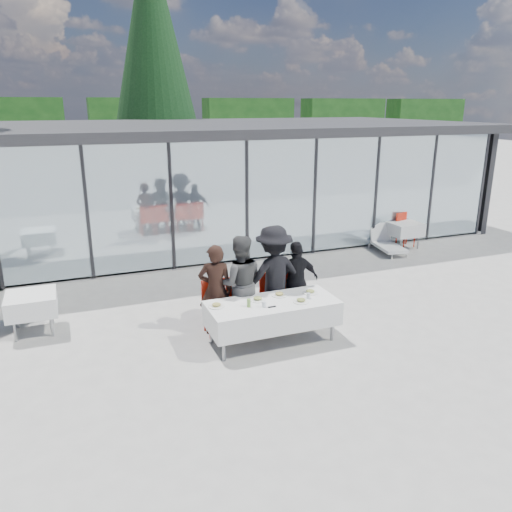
% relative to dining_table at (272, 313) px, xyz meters
% --- Properties ---
extents(ground, '(90.00, 90.00, 0.00)m').
position_rel_dining_table_xyz_m(ground, '(0.16, 0.47, -0.54)').
color(ground, '#9E9C96').
rests_on(ground, ground).
extents(pavilion, '(14.80, 8.80, 3.44)m').
position_rel_dining_table_xyz_m(pavilion, '(2.16, 8.64, 1.61)').
color(pavilion, gray).
rests_on(pavilion, ground).
extents(treeline, '(62.50, 2.00, 4.40)m').
position_rel_dining_table_xyz_m(treeline, '(-1.84, 28.47, 1.66)').
color(treeline, black).
rests_on(treeline, ground).
extents(dining_table, '(2.26, 0.96, 0.75)m').
position_rel_dining_table_xyz_m(dining_table, '(0.00, 0.00, 0.00)').
color(dining_table, silver).
rests_on(dining_table, ground).
extents(diner_a, '(0.75, 0.75, 1.67)m').
position_rel_dining_table_xyz_m(diner_a, '(-0.81, 0.70, 0.30)').
color(diner_a, black).
rests_on(diner_a, ground).
extents(diner_chair_a, '(0.44, 0.44, 0.97)m').
position_rel_dining_table_xyz_m(diner_chair_a, '(-0.81, 0.75, -0.00)').
color(diner_chair_a, red).
rests_on(diner_chair_a, ground).
extents(diner_b, '(1.05, 1.05, 1.79)m').
position_rel_dining_table_xyz_m(diner_b, '(-0.35, 0.70, 0.36)').
color(diner_b, '#474747').
rests_on(diner_b, ground).
extents(diner_chair_b, '(0.44, 0.44, 0.97)m').
position_rel_dining_table_xyz_m(diner_chair_b, '(-0.35, 0.75, -0.00)').
color(diner_chair_b, red).
rests_on(diner_chair_b, ground).
extents(diner_c, '(1.32, 1.32, 1.91)m').
position_rel_dining_table_xyz_m(diner_c, '(0.32, 0.70, 0.42)').
color(diner_c, black).
rests_on(diner_c, ground).
extents(diner_chair_c, '(0.44, 0.44, 0.97)m').
position_rel_dining_table_xyz_m(diner_chair_c, '(0.32, 0.75, -0.00)').
color(diner_chair_c, red).
rests_on(diner_chair_c, ground).
extents(diner_d, '(0.98, 0.98, 1.57)m').
position_rel_dining_table_xyz_m(diner_d, '(0.80, 0.70, 0.24)').
color(diner_d, black).
rests_on(diner_d, ground).
extents(diner_chair_d, '(0.44, 0.44, 0.97)m').
position_rel_dining_table_xyz_m(diner_chair_d, '(0.80, 0.75, -0.00)').
color(diner_chair_d, red).
rests_on(diner_chair_d, ground).
extents(plate_a, '(0.27, 0.27, 0.07)m').
position_rel_dining_table_xyz_m(plate_a, '(-0.96, 0.14, 0.24)').
color(plate_a, white).
rests_on(plate_a, dining_table).
extents(plate_b, '(0.27, 0.27, 0.07)m').
position_rel_dining_table_xyz_m(plate_b, '(-0.21, 0.15, 0.24)').
color(plate_b, white).
rests_on(plate_b, dining_table).
extents(plate_c, '(0.27, 0.27, 0.07)m').
position_rel_dining_table_xyz_m(plate_c, '(0.22, 0.21, 0.24)').
color(plate_c, white).
rests_on(plate_c, dining_table).
extents(plate_d, '(0.27, 0.27, 0.07)m').
position_rel_dining_table_xyz_m(plate_d, '(0.79, 0.13, 0.24)').
color(plate_d, white).
rests_on(plate_d, dining_table).
extents(plate_extra, '(0.27, 0.27, 0.07)m').
position_rel_dining_table_xyz_m(plate_extra, '(0.45, -0.19, 0.24)').
color(plate_extra, white).
rests_on(plate_extra, dining_table).
extents(juice_bottle, '(0.06, 0.06, 0.14)m').
position_rel_dining_table_xyz_m(juice_bottle, '(-0.46, -0.07, 0.28)').
color(juice_bottle, '#73A645').
rests_on(juice_bottle, dining_table).
extents(drinking_glasses, '(0.94, 0.14, 0.10)m').
position_rel_dining_table_xyz_m(drinking_glasses, '(0.21, -0.13, 0.26)').
color(drinking_glasses, silver).
rests_on(drinking_glasses, dining_table).
extents(folded_eyeglasses, '(0.14, 0.03, 0.01)m').
position_rel_dining_table_xyz_m(folded_eyeglasses, '(-0.10, -0.22, 0.22)').
color(folded_eyeglasses, black).
rests_on(folded_eyeglasses, dining_table).
extents(spare_table_left, '(0.86, 0.86, 0.74)m').
position_rel_dining_table_xyz_m(spare_table_left, '(-3.91, 1.92, 0.02)').
color(spare_table_left, silver).
rests_on(spare_table_left, ground).
extents(spare_table_right, '(0.86, 0.86, 0.74)m').
position_rel_dining_table_xyz_m(spare_table_right, '(5.90, 4.16, 0.02)').
color(spare_table_right, silver).
rests_on(spare_table_right, ground).
extents(spare_chair_a, '(0.54, 0.54, 0.97)m').
position_rel_dining_table_xyz_m(spare_chair_a, '(6.01, 4.32, -0.00)').
color(spare_chair_a, red).
rests_on(spare_chair_a, ground).
extents(spare_chair_b, '(0.45, 0.45, 0.97)m').
position_rel_dining_table_xyz_m(spare_chair_b, '(5.48, 4.73, -0.00)').
color(spare_chair_b, red).
rests_on(spare_chair_b, ground).
extents(lounger, '(0.81, 1.41, 0.72)m').
position_rel_dining_table_xyz_m(lounger, '(5.21, 4.03, -0.28)').
color(lounger, silver).
rests_on(lounger, ground).
extents(conifer_tree, '(4.00, 4.00, 10.50)m').
position_rel_dining_table_xyz_m(conifer_tree, '(0.66, 13.47, 5.45)').
color(conifer_tree, '#382316').
rests_on(conifer_tree, ground).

